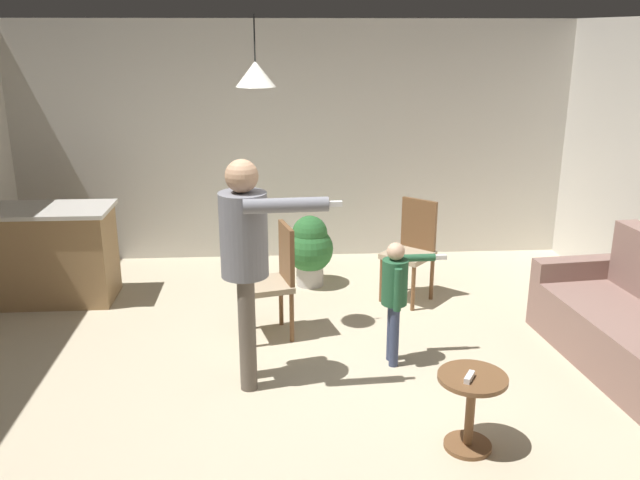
{
  "coord_description": "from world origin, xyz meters",
  "views": [
    {
      "loc": [
        -0.21,
        -4.44,
        2.59
      ],
      "look_at": [
        0.12,
        0.58,
        1.0
      ],
      "focal_mm": 37.56,
      "sensor_mm": 36.0,
      "label": 1
    }
  ],
  "objects_px": {
    "side_table_by_couch": "(471,403)",
    "person_adult": "(246,249)",
    "couch_floral": "(638,326)",
    "dining_chair_by_counter": "(274,277)",
    "potted_plant_corner": "(310,247)",
    "spare_remote_on_table": "(469,377)",
    "dining_chair_near_wall": "(412,246)",
    "kitchen_counter": "(49,254)",
    "person_child": "(396,290)"
  },
  "relations": [
    {
      "from": "kitchen_counter",
      "to": "person_adult",
      "type": "distance_m",
      "value": 2.75
    },
    {
      "from": "side_table_by_couch",
      "to": "dining_chair_near_wall",
      "type": "relative_size",
      "value": 0.52
    },
    {
      "from": "side_table_by_couch",
      "to": "couch_floral",
      "type": "bearing_deg",
      "value": 32.0
    },
    {
      "from": "spare_remote_on_table",
      "to": "couch_floral",
      "type": "bearing_deg",
      "value": 32.61
    },
    {
      "from": "person_child",
      "to": "potted_plant_corner",
      "type": "height_order",
      "value": "person_child"
    },
    {
      "from": "side_table_by_couch",
      "to": "person_child",
      "type": "xyz_separation_m",
      "value": [
        -0.28,
        1.18,
        0.31
      ]
    },
    {
      "from": "kitchen_counter",
      "to": "potted_plant_corner",
      "type": "relative_size",
      "value": 1.68
    },
    {
      "from": "dining_chair_near_wall",
      "to": "spare_remote_on_table",
      "type": "relative_size",
      "value": 7.69
    },
    {
      "from": "dining_chair_near_wall",
      "to": "person_adult",
      "type": "bearing_deg",
      "value": 87.78
    },
    {
      "from": "kitchen_counter",
      "to": "person_adult",
      "type": "bearing_deg",
      "value": -41.38
    },
    {
      "from": "kitchen_counter",
      "to": "dining_chair_by_counter",
      "type": "xyz_separation_m",
      "value": [
        2.2,
        -0.94,
        0.07
      ]
    },
    {
      "from": "couch_floral",
      "to": "dining_chair_by_counter",
      "type": "distance_m",
      "value": 2.98
    },
    {
      "from": "kitchen_counter",
      "to": "dining_chair_near_wall",
      "type": "height_order",
      "value": "dining_chair_near_wall"
    },
    {
      "from": "couch_floral",
      "to": "potted_plant_corner",
      "type": "xyz_separation_m",
      "value": [
        -2.51,
        1.93,
        0.08
      ]
    },
    {
      "from": "dining_chair_near_wall",
      "to": "potted_plant_corner",
      "type": "bearing_deg",
      "value": 18.08
    },
    {
      "from": "kitchen_counter",
      "to": "dining_chair_near_wall",
      "type": "relative_size",
      "value": 1.26
    },
    {
      "from": "person_child",
      "to": "kitchen_counter",
      "type": "bearing_deg",
      "value": -117.53
    },
    {
      "from": "side_table_by_couch",
      "to": "dining_chair_near_wall",
      "type": "distance_m",
      "value": 2.53
    },
    {
      "from": "kitchen_counter",
      "to": "spare_remote_on_table",
      "type": "distance_m",
      "value": 4.38
    },
    {
      "from": "couch_floral",
      "to": "person_child",
      "type": "relative_size",
      "value": 1.84
    },
    {
      "from": "couch_floral",
      "to": "side_table_by_couch",
      "type": "relative_size",
      "value": 3.61
    },
    {
      "from": "person_adult",
      "to": "dining_chair_by_counter",
      "type": "relative_size",
      "value": 1.73
    },
    {
      "from": "person_child",
      "to": "dining_chair_near_wall",
      "type": "distance_m",
      "value": 1.4
    },
    {
      "from": "dining_chair_by_counter",
      "to": "spare_remote_on_table",
      "type": "distance_m",
      "value": 2.18
    },
    {
      "from": "couch_floral",
      "to": "potted_plant_corner",
      "type": "distance_m",
      "value": 3.17
    },
    {
      "from": "couch_floral",
      "to": "potted_plant_corner",
      "type": "relative_size",
      "value": 2.5
    },
    {
      "from": "dining_chair_near_wall",
      "to": "potted_plant_corner",
      "type": "distance_m",
      "value": 1.09
    },
    {
      "from": "dining_chair_by_counter",
      "to": "potted_plant_corner",
      "type": "distance_m",
      "value": 1.25
    },
    {
      "from": "spare_remote_on_table",
      "to": "kitchen_counter",
      "type": "bearing_deg",
      "value": 141.0
    },
    {
      "from": "couch_floral",
      "to": "kitchen_counter",
      "type": "bearing_deg",
      "value": 65.89
    },
    {
      "from": "person_adult",
      "to": "person_child",
      "type": "xyz_separation_m",
      "value": [
        1.15,
        0.25,
        -0.44
      ]
    },
    {
      "from": "person_child",
      "to": "dining_chair_by_counter",
      "type": "relative_size",
      "value": 1.02
    },
    {
      "from": "person_child",
      "to": "potted_plant_corner",
      "type": "relative_size",
      "value": 1.36
    },
    {
      "from": "potted_plant_corner",
      "to": "person_adult",
      "type": "bearing_deg",
      "value": -105.44
    },
    {
      "from": "dining_chair_near_wall",
      "to": "spare_remote_on_table",
      "type": "height_order",
      "value": "dining_chair_near_wall"
    },
    {
      "from": "couch_floral",
      "to": "person_adult",
      "type": "distance_m",
      "value": 3.16
    },
    {
      "from": "dining_chair_by_counter",
      "to": "spare_remote_on_table",
      "type": "height_order",
      "value": "dining_chair_by_counter"
    },
    {
      "from": "person_adult",
      "to": "spare_remote_on_table",
      "type": "relative_size",
      "value": 13.32
    },
    {
      "from": "dining_chair_near_wall",
      "to": "spare_remote_on_table",
      "type": "distance_m",
      "value": 2.57
    },
    {
      "from": "couch_floral",
      "to": "dining_chair_near_wall",
      "type": "height_order",
      "value": "same"
    },
    {
      "from": "side_table_by_couch",
      "to": "person_child",
      "type": "bearing_deg",
      "value": 103.51
    },
    {
      "from": "side_table_by_couch",
      "to": "potted_plant_corner",
      "type": "relative_size",
      "value": 0.69
    },
    {
      "from": "couch_floral",
      "to": "person_child",
      "type": "height_order",
      "value": "person_child"
    },
    {
      "from": "side_table_by_couch",
      "to": "person_adult",
      "type": "height_order",
      "value": "person_adult"
    },
    {
      "from": "side_table_by_couch",
      "to": "spare_remote_on_table",
      "type": "relative_size",
      "value": 4.0
    },
    {
      "from": "kitchen_counter",
      "to": "person_child",
      "type": "distance_m",
      "value": 3.51
    },
    {
      "from": "couch_floral",
      "to": "side_table_by_couch",
      "type": "height_order",
      "value": "couch_floral"
    },
    {
      "from": "person_child",
      "to": "spare_remote_on_table",
      "type": "relative_size",
      "value": 7.86
    },
    {
      "from": "dining_chair_by_counter",
      "to": "side_table_by_couch",
      "type": "bearing_deg",
      "value": -159.19
    },
    {
      "from": "couch_floral",
      "to": "spare_remote_on_table",
      "type": "distance_m",
      "value": 2.0
    }
  ]
}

